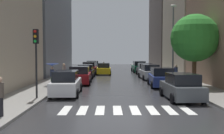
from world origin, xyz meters
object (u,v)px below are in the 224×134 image
Objects in this scene: parked_car_left_second at (80,76)px; parked_car_left_sixth at (94,65)px; parked_car_left_fourth at (89,68)px; street_tree_right at (195,38)px; lamp_post_right at (173,38)px; pedestrian_by_kerb at (52,69)px; parked_car_right_third at (150,72)px; pedestrian_near_tree at (64,72)px; traffic_light_left_corner at (36,48)px; parked_car_left_third at (86,72)px; parked_car_right_fifth at (139,67)px; pedestrian_foreground at (176,73)px; parked_car_left_fifth at (92,66)px; parked_car_right_second at (161,78)px; parked_car_left_nearest at (66,83)px; parked_car_right_nearest at (182,87)px; pedestrian_far_side at (0,96)px; taxi_midroad at (104,69)px; parked_car_right_fourth at (145,70)px.

parked_car_left_second reaches higher than parked_car_left_sixth.
street_tree_right is at bearing -145.51° from parked_car_left_fourth.
pedestrian_by_kerb is at bearing -163.51° from lamp_post_right.
parked_car_right_third is 0.62× the size of lamp_post_right.
street_tree_right is at bearing -134.95° from pedestrian_by_kerb.
traffic_light_left_corner is (0.07, -10.19, 2.19)m from pedestrian_near_tree.
pedestrian_near_tree is at bearing 160.59° from parked_car_left_third.
pedestrian_foreground reaches higher than parked_car_right_fifth.
parked_car_right_fifth reaches higher than parked_car_left_third.
traffic_light_left_corner is (-1.62, -27.32, 2.47)m from parked_car_left_fifth.
parked_car_left_fourth is 0.95× the size of parked_car_right_third.
parked_car_right_second is at bearing -106.82° from parked_car_left_second.
pedestrian_foreground is at bearing -121.74° from pedestrian_by_kerb.
parked_car_left_second is 1.00× the size of traffic_light_left_corner.
parked_car_left_sixth is 0.73× the size of street_tree_right.
parked_car_right_third is at bearing 55.69° from traffic_light_left_corner.
parked_car_left_nearest is at bearing 122.90° from parked_car_right_second.
pedestrian_near_tree reaches higher than parked_car_right_second.
pedestrian_far_side reaches higher than parked_car_right_nearest.
parked_car_right_nearest is 13.35m from parked_car_right_third.
pedestrian_foreground is 17.62m from pedestrian_far_side.
traffic_light_left_corner is (-11.90, -6.03, -0.98)m from street_tree_right.
street_tree_right is (2.68, -18.36, 3.44)m from parked_car_right_fifth.
pedestrian_by_kerb reaches higher than taxi_midroad.
parked_car_right_fifth is at bearing -27.20° from parked_car_left_second.
parked_car_right_fifth reaches higher than parked_car_right_third.
pedestrian_far_side is (-9.49, -11.49, 0.28)m from parked_car_right_second.
lamp_post_right reaches higher than parked_car_left_sixth.
parked_car_left_second is at bearing 153.27° from parked_car_right_fifth.
pedestrian_far_side is at bearing 175.63° from parked_car_left_fourth.
pedestrian_far_side reaches higher than parked_car_left_second.
pedestrian_by_kerb is 0.31× the size of street_tree_right.
traffic_light_left_corner reaches higher than parked_car_right_fourth.
parked_car_left_fifth is (0.12, 25.09, 0.01)m from parked_car_left_nearest.
parked_car_right_fifth is at bearing -111.14° from parked_car_left_fifth.
taxi_midroad is (2.13, -7.02, -0.05)m from parked_car_left_fifth.
traffic_light_left_corner is at bearing 174.39° from parked_car_left_third.
pedestrian_foreground is (9.43, -24.98, 0.32)m from parked_car_left_sixth.
taxi_midroad is 2.35× the size of pedestrian_by_kerb.
parked_car_right_third is at bearing -160.82° from parked_car_left_sixth.
traffic_light_left_corner reaches higher than parked_car_right_nearest.
parked_car_left_second is at bearing -63.02° from pedestrian_near_tree.
parked_car_right_fourth is at bearing -153.78° from parked_car_left_sixth.
taxi_midroad is 1.04× the size of traffic_light_left_corner.
taxi_midroad is at bearing 13.19° from parked_car_right_nearest.
parked_car_left_fifth is at bearing -48.41° from pedestrian_by_kerb.
taxi_midroad is at bearing 124.87° from lamp_post_right.
pedestrian_foreground is at bearing -161.59° from parked_car_right_third.
pedestrian_near_tree is 14.97m from pedestrian_far_side.
parked_car_left_second is 0.97× the size of taxi_midroad.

